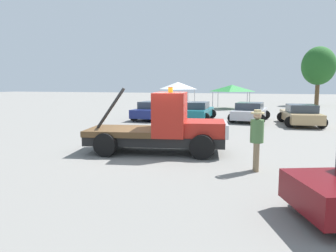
{
  "coord_description": "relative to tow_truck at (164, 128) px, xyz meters",
  "views": [
    {
      "loc": [
        4.25,
        -11.78,
        2.65
      ],
      "look_at": [
        0.5,
        0.0,
        1.05
      ],
      "focal_mm": 35.0,
      "sensor_mm": 36.0,
      "label": 1
    }
  ],
  "objects": [
    {
      "name": "ground_plane",
      "position": [
        -0.33,
        -0.06,
        -0.97
      ],
      "size": [
        160.0,
        160.0,
        0.0
      ],
      "primitive_type": "plane",
      "color": "gray"
    },
    {
      "name": "canopy_tent_green",
      "position": [
        -0.22,
        23.76,
        1.2
      ],
      "size": [
        3.58,
        3.58,
        2.54
      ],
      "color": "#9E9EA3",
      "rests_on": "ground"
    },
    {
      "name": "person_near_truck",
      "position": [
        3.52,
        -1.72,
        0.14
      ],
      "size": [
        0.42,
        0.42,
        1.88
      ],
      "rotation": [
        0.0,
        0.0,
        3.26
      ],
      "color": "#847051",
      "rests_on": "ground"
    },
    {
      "name": "tow_truck",
      "position": [
        0.0,
        0.0,
        0.0
      ],
      "size": [
        5.62,
        2.98,
        2.52
      ],
      "rotation": [
        0.0,
        0.0,
        0.19
      ],
      "color": "black",
      "rests_on": "ground"
    },
    {
      "name": "parked_car_navy",
      "position": [
        -4.48,
        11.15,
        -0.32
      ],
      "size": [
        2.63,
        4.74,
        1.34
      ],
      "rotation": [
        0.0,
        0.0,
        1.54
      ],
      "color": "navy",
      "rests_on": "ground"
    },
    {
      "name": "parked_car_tan",
      "position": [
        5.72,
        10.82,
        -0.32
      ],
      "size": [
        2.87,
        4.89,
        1.34
      ],
      "rotation": [
        0.0,
        0.0,
        1.7
      ],
      "color": "tan",
      "rests_on": "ground"
    },
    {
      "name": "canopy_tent_white",
      "position": [
        -6.22,
        23.66,
        1.47
      ],
      "size": [
        3.22,
        3.22,
        2.85
      ],
      "color": "#9E9EA3",
      "rests_on": "ground"
    },
    {
      "name": "parked_car_teal",
      "position": [
        -1.34,
        11.61,
        -0.32
      ],
      "size": [
        2.54,
        4.59,
        1.34
      ],
      "rotation": [
        0.0,
        0.0,
        1.6
      ],
      "color": "#196670",
      "rests_on": "ground"
    },
    {
      "name": "parked_car_silver",
      "position": [
        2.44,
        12.06,
        -0.32
      ],
      "size": [
        2.77,
        4.8,
        1.34
      ],
      "rotation": [
        0.0,
        0.0,
        1.49
      ],
      "color": "#B7B7BC",
      "rests_on": "ground"
    },
    {
      "name": "tree_left",
      "position": [
        9.17,
        32.33,
        3.83
      ],
      "size": [
        4.01,
        4.01,
        7.16
      ],
      "color": "brown",
      "rests_on": "ground"
    }
  ]
}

